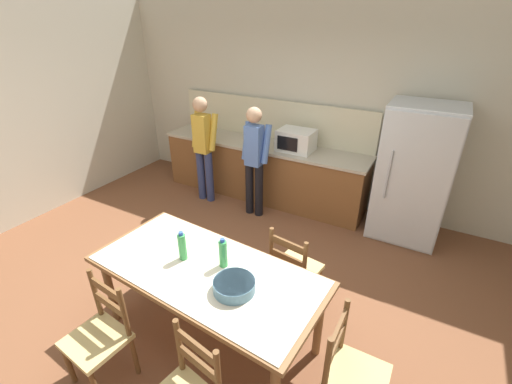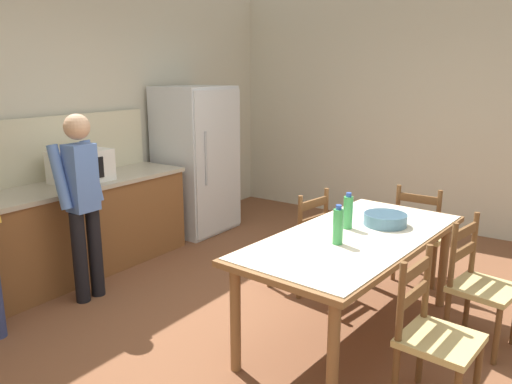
{
  "view_description": "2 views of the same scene",
  "coord_description": "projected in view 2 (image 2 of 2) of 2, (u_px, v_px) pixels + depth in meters",
  "views": [
    {
      "loc": [
        1.67,
        -2.12,
        2.63
      ],
      "look_at": [
        0.32,
        0.3,
        1.18
      ],
      "focal_mm": 24.0,
      "sensor_mm": 36.0,
      "label": 1
    },
    {
      "loc": [
        -2.92,
        -1.75,
        1.9
      ],
      "look_at": [
        0.06,
        0.32,
        1.02
      ],
      "focal_mm": 35.0,
      "sensor_mm": 36.0,
      "label": 2
    }
  ],
  "objects": [
    {
      "name": "chair_side_near_right",
      "position": [
        479.0,
        285.0,
        3.49
      ],
      "size": [
        0.48,
        0.47,
        0.91
      ],
      "rotation": [
        0.0,
        0.0,
        -0.17
      ],
      "color": "brown",
      "rests_on": "ground"
    },
    {
      "name": "microwave",
      "position": [
        81.0,
        166.0,
        4.65
      ],
      "size": [
        0.5,
        0.39,
        0.3
      ],
      "color": "white",
      "rests_on": "kitchen_counter"
    },
    {
      "name": "bottle_near_centre",
      "position": [
        338.0,
        226.0,
        3.32
      ],
      "size": [
        0.07,
        0.07,
        0.27
      ],
      "color": "green",
      "rests_on": "dining_table"
    },
    {
      "name": "chair_side_near_left",
      "position": [
        434.0,
        336.0,
        2.82
      ],
      "size": [
        0.46,
        0.44,
        0.91
      ],
      "rotation": [
        0.0,
        0.0,
        -0.1
      ],
      "color": "brown",
      "rests_on": "ground"
    },
    {
      "name": "serving_bowl",
      "position": [
        385.0,
        219.0,
        3.74
      ],
      "size": [
        0.32,
        0.32,
        0.09
      ],
      "color": "slate",
      "rests_on": "dining_table"
    },
    {
      "name": "person_at_counter",
      "position": [
        82.0,
        198.0,
        4.09
      ],
      "size": [
        0.4,
        0.27,
        1.58
      ],
      "rotation": [
        0.0,
        0.0,
        1.57
      ],
      "color": "black",
      "rests_on": "ground"
    },
    {
      "name": "wall_back",
      "position": [
        57.0,
        118.0,
        4.88
      ],
      "size": [
        6.52,
        0.12,
        2.9
      ],
      "primitive_type": "cube",
      "color": "beige",
      "rests_on": "ground"
    },
    {
      "name": "kitchen_counter",
      "position": [
        32.0,
        242.0,
        4.37
      ],
      "size": [
        3.25,
        0.66,
        0.89
      ],
      "color": "brown",
      "rests_on": "ground"
    },
    {
      "name": "chair_head_end",
      "position": [
        420.0,
        235.0,
        4.57
      ],
      "size": [
        0.4,
        0.42,
        0.91
      ],
      "rotation": [
        0.0,
        0.0,
        1.57
      ],
      "color": "brown",
      "rests_on": "ground"
    },
    {
      "name": "ground_plane",
      "position": [
        287.0,
        331.0,
        3.75
      ],
      "size": [
        8.32,
        8.32,
        0.0
      ],
      "primitive_type": "plane",
      "color": "brown"
    },
    {
      "name": "wall_right",
      "position": [
        429.0,
        109.0,
        6.01
      ],
      "size": [
        0.12,
        5.2,
        2.9
      ],
      "primitive_type": "cube",
      "color": "beige",
      "rests_on": "ground"
    },
    {
      "name": "counter_splashback",
      "position": [
        3.0,
        155.0,
        4.37
      ],
      "size": [
        3.21,
        0.03,
        0.6
      ],
      "primitive_type": "cube",
      "color": "beige",
      "rests_on": "kitchen_counter"
    },
    {
      "name": "refrigerator",
      "position": [
        197.0,
        160.0,
        5.96
      ],
      "size": [
        0.83,
        0.73,
        1.73
      ],
      "color": "silver",
      "rests_on": "ground"
    },
    {
      "name": "dining_table",
      "position": [
        354.0,
        245.0,
        3.55
      ],
      "size": [
        2.03,
        1.06,
        0.77
      ],
      "rotation": [
        0.0,
        0.0,
        -0.07
      ],
      "color": "brown",
      "rests_on": "ground"
    },
    {
      "name": "chair_side_far_right",
      "position": [
        301.0,
        241.0,
        4.4
      ],
      "size": [
        0.48,
        0.46,
        0.91
      ],
      "rotation": [
        0.0,
        0.0,
        2.98
      ],
      "color": "brown",
      "rests_on": "ground"
    },
    {
      "name": "bottle_off_centre",
      "position": [
        348.0,
        212.0,
        3.65
      ],
      "size": [
        0.07,
        0.07,
        0.27
      ],
      "color": "green",
      "rests_on": "dining_table"
    }
  ]
}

